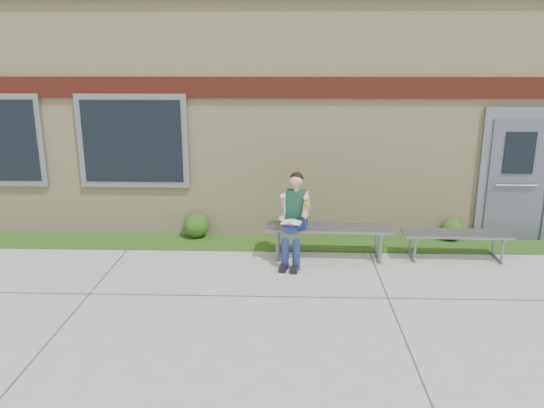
{
  "coord_description": "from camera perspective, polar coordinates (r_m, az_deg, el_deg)",
  "views": [
    {
      "loc": [
        -0.32,
        -5.97,
        3.05
      ],
      "look_at": [
        -0.58,
        1.7,
        0.95
      ],
      "focal_mm": 35.0,
      "sensor_mm": 36.0,
      "label": 1
    }
  ],
  "objects": [
    {
      "name": "grass_strip",
      "position": [
        9.1,
        3.85,
        -4.27
      ],
      "size": [
        16.0,
        0.8,
        0.02
      ],
      "primitive_type": "cube",
      "color": "#244B14",
      "rests_on": "ground"
    },
    {
      "name": "girl",
      "position": [
        8.1,
        2.44,
        -1.24
      ],
      "size": [
        0.49,
        0.84,
        1.4
      ],
      "rotation": [
        0.0,
        0.0,
        -0.22
      ],
      "color": "navy",
      "rests_on": "ground"
    },
    {
      "name": "shrub_mid",
      "position": [
        9.4,
        -8.17,
        -2.26
      ],
      "size": [
        0.44,
        0.44,
        0.44
      ],
      "primitive_type": "sphere",
      "color": "#244B14",
      "rests_on": "grass_strip"
    },
    {
      "name": "bench_left",
      "position": [
        8.42,
        6.07,
        -3.16
      ],
      "size": [
        2.0,
        0.6,
        0.52
      ],
      "rotation": [
        0.0,
        0.0,
        -0.03
      ],
      "color": "slate",
      "rests_on": "ground"
    },
    {
      "name": "shrub_east",
      "position": [
        9.68,
        18.77,
        -2.61
      ],
      "size": [
        0.38,
        0.38,
        0.38
      ],
      "primitive_type": "sphere",
      "color": "#244B14",
      "rests_on": "grass_strip"
    },
    {
      "name": "school_building",
      "position": [
        12.0,
        3.51,
        10.73
      ],
      "size": [
        16.2,
        6.22,
        4.2
      ],
      "color": "beige",
      "rests_on": "ground"
    },
    {
      "name": "ground",
      "position": [
        6.71,
        4.55,
        -11.8
      ],
      "size": [
        80.0,
        80.0,
        0.0
      ],
      "primitive_type": "plane",
      "color": "#9E9E99",
      "rests_on": "ground"
    },
    {
      "name": "bench_right",
      "position": [
        8.82,
        19.16,
        -3.54
      ],
      "size": [
        1.67,
        0.49,
        0.43
      ],
      "rotation": [
        0.0,
        0.0,
        -0.02
      ],
      "color": "slate",
      "rests_on": "ground"
    }
  ]
}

